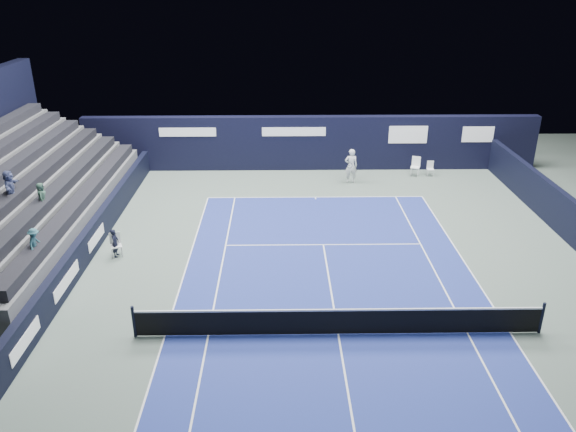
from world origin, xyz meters
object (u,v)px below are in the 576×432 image
Objects in this scene: folding_chair_back_a at (416,165)px; folding_chair_back_b at (430,167)px; line_judge_chair at (116,243)px; tennis_net at (339,321)px; tennis_player at (351,166)px.

folding_chair_back_a reaches higher than folding_chair_back_b.
folding_chair_back_a is 1.11× the size of line_judge_chair.
folding_chair_back_a is at bearing 68.97° from tennis_net.
tennis_net is 14.25m from tennis_player.
tennis_player reaches higher than folding_chair_back_b.
folding_chair_back_a is at bearing 179.65° from folding_chair_back_b.
tennis_player is (-4.63, -1.07, 0.47)m from folding_chair_back_b.
folding_chair_back_b is 0.07× the size of tennis_net.
folding_chair_back_b is (0.84, -0.04, -0.14)m from folding_chair_back_a.
folding_chair_back_a is 3.97m from tennis_player.
folding_chair_back_b is at bearing 18.90° from folding_chair_back_a.
tennis_player is at bearing 81.72° from tennis_net.
folding_chair_back_a is 0.57× the size of tennis_player.
folding_chair_back_b is at bearing 12.98° from tennis_player.
folding_chair_back_a is at bearing 16.29° from tennis_player.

